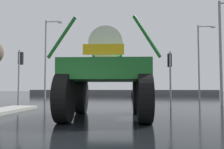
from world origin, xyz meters
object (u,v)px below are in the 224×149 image
streetlight_near_right (223,46)px  oversize_sprayer (107,75)px  streetlight_far_left (47,55)px  traffic_signal_near_right (170,67)px  traffic_signal_near_left (20,65)px  sedan_ahead (140,92)px  streetlight_far_right (200,58)px

streetlight_near_right → oversize_sprayer: bearing=-136.3°
streetlight_near_right → streetlight_far_left: size_ratio=0.85×
oversize_sprayer → traffic_signal_near_right: bearing=-34.6°
traffic_signal_near_left → streetlight_near_right: bearing=6.5°
oversize_sprayer → traffic_signal_near_right: size_ratio=1.51×
sedan_ahead → traffic_signal_near_right: size_ratio=1.21×
streetlight_near_right → sedan_ahead: bearing=112.5°
traffic_signal_near_left → streetlight_far_right: 20.02m
traffic_signal_near_left → traffic_signal_near_right: 9.89m
traffic_signal_near_right → streetlight_far_right: size_ratio=0.41×
sedan_ahead → streetlight_far_left: 12.01m
traffic_signal_near_left → streetlight_far_right: size_ratio=0.44×
traffic_signal_near_left → traffic_signal_near_right: (9.88, 0.00, -0.17)m
oversize_sprayer → traffic_signal_near_left: bearing=47.6°
streetlight_far_left → streetlight_far_right: size_ratio=1.01×
oversize_sprayer → streetlight_far_left: bearing=26.2°
traffic_signal_near_left → sedan_ahead: bearing=60.1°
traffic_signal_near_left → streetlight_far_right: bearing=39.9°
oversize_sprayer → traffic_signal_near_left: oversize_sprayer is taller
oversize_sprayer → sedan_ahead: (1.94, 20.02, -1.04)m
traffic_signal_near_left → oversize_sprayer: bearing=-40.0°
traffic_signal_near_right → streetlight_near_right: bearing=22.0°
streetlight_far_right → traffic_signal_near_left: bearing=-140.1°
streetlight_near_right → streetlight_far_right: 11.30m
traffic_signal_near_right → streetlight_far_left: 15.29m
traffic_signal_near_left → traffic_signal_near_right: bearing=0.0°
sedan_ahead → streetlight_far_left: (-10.17, -4.95, 4.04)m
streetlight_near_right → streetlight_far_right: (1.50, 11.19, 0.59)m
traffic_signal_near_right → streetlight_near_right: (3.90, 1.57, 1.57)m
sedan_ahead → oversize_sprayer: bearing=169.2°
streetlight_near_right → streetlight_far_right: size_ratio=0.86×
streetlight_far_left → traffic_signal_near_left: bearing=-79.6°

